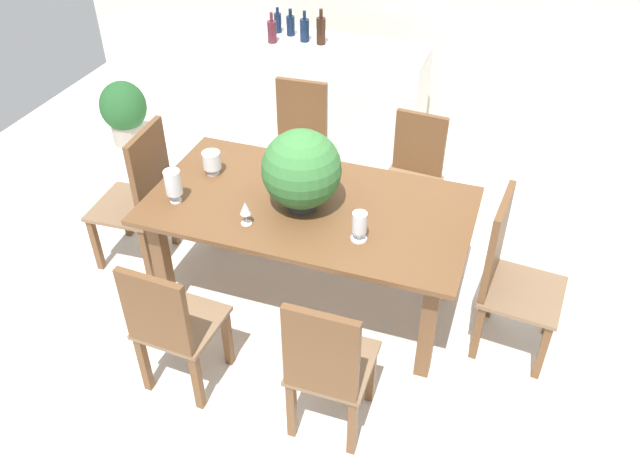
# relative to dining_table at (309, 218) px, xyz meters

# --- Properties ---
(ground_plane) EXTENTS (7.04, 7.04, 0.00)m
(ground_plane) POSITION_rel_dining_table_xyz_m (0.00, -0.08, -0.64)
(ground_plane) COLOR silver
(dining_table) EXTENTS (1.93, 1.04, 0.75)m
(dining_table) POSITION_rel_dining_table_xyz_m (0.00, 0.00, 0.00)
(dining_table) COLOR brown
(dining_table) RESTS_ON ground
(chair_foot_end) EXTENTS (0.48, 0.50, 1.02)m
(chair_foot_end) POSITION_rel_dining_table_xyz_m (1.20, 0.01, -0.09)
(chair_foot_end) COLOR brown
(chair_foot_end) RESTS_ON ground
(chair_near_left) EXTENTS (0.43, 0.43, 0.91)m
(chair_near_left) POSITION_rel_dining_table_xyz_m (-0.44, -0.95, -0.14)
(chair_near_left) COLOR brown
(chair_near_left) RESTS_ON ground
(chair_far_left) EXTENTS (0.44, 0.49, 1.01)m
(chair_far_left) POSITION_rel_dining_table_xyz_m (-0.44, 0.97, -0.10)
(chair_far_left) COLOR brown
(chair_far_left) RESTS_ON ground
(chair_far_right) EXTENTS (0.44, 0.47, 0.91)m
(chair_far_right) POSITION_rel_dining_table_xyz_m (0.44, 0.95, -0.15)
(chair_far_right) COLOR brown
(chair_far_right) RESTS_ON ground
(chair_head_end) EXTENTS (0.49, 0.50, 1.04)m
(chair_head_end) POSITION_rel_dining_table_xyz_m (-1.19, 0.01, -0.08)
(chair_head_end) COLOR brown
(chair_head_end) RESTS_ON ground
(chair_near_right) EXTENTS (0.40, 0.43, 0.96)m
(chair_near_right) POSITION_rel_dining_table_xyz_m (0.44, -0.96, -0.12)
(chair_near_right) COLOR brown
(chair_near_right) RESTS_ON ground
(flower_centerpiece) EXTENTS (0.46, 0.46, 0.49)m
(flower_centerpiece) POSITION_rel_dining_table_xyz_m (-0.03, -0.04, 0.36)
(flower_centerpiece) COLOR #333338
(flower_centerpiece) RESTS_ON dining_table
(crystal_vase_left) EXTENTS (0.10, 0.10, 0.21)m
(crystal_vase_left) POSITION_rel_dining_table_xyz_m (-0.76, -0.24, 0.24)
(crystal_vase_left) COLOR silver
(crystal_vase_left) RESTS_ON dining_table
(crystal_vase_center_near) EXTENTS (0.09, 0.09, 0.18)m
(crystal_vase_center_near) POSITION_rel_dining_table_xyz_m (0.38, -0.23, 0.21)
(crystal_vase_center_near) COLOR silver
(crystal_vase_center_near) RESTS_ON dining_table
(crystal_vase_right) EXTENTS (0.12, 0.12, 0.15)m
(crystal_vase_right) POSITION_rel_dining_table_xyz_m (-0.69, 0.11, 0.20)
(crystal_vase_right) COLOR silver
(crystal_vase_right) RESTS_ON dining_table
(wine_glass) EXTENTS (0.06, 0.06, 0.15)m
(wine_glass) POSITION_rel_dining_table_xyz_m (-0.27, -0.31, 0.21)
(wine_glass) COLOR silver
(wine_glass) RESTS_ON dining_table
(kitchen_counter) EXTENTS (1.48, 0.56, 0.97)m
(kitchen_counter) POSITION_rel_dining_table_xyz_m (-0.44, 1.90, -0.16)
(kitchen_counter) COLOR silver
(kitchen_counter) RESTS_ON ground
(wine_bottle_green) EXTENTS (0.07, 0.07, 0.22)m
(wine_bottle_green) POSITION_rel_dining_table_xyz_m (-0.88, 1.97, 0.41)
(wine_bottle_green) COLOR #0F1E38
(wine_bottle_green) RESTS_ON kitchen_counter
(wine_bottle_tall) EXTENTS (0.06, 0.06, 0.21)m
(wine_bottle_tall) POSITION_rel_dining_table_xyz_m (-1.00, 2.00, 0.41)
(wine_bottle_tall) COLOR #0F1E38
(wine_bottle_tall) RESTS_ON kitchen_counter
(wine_bottle_amber) EXTENTS (0.08, 0.08, 0.25)m
(wine_bottle_amber) POSITION_rel_dining_table_xyz_m (-0.72, 1.88, 0.42)
(wine_bottle_amber) COLOR #0F1E38
(wine_bottle_amber) RESTS_ON kitchen_counter
(wine_bottle_clear) EXTENTS (0.07, 0.07, 0.25)m
(wine_bottle_clear) POSITION_rel_dining_table_xyz_m (-0.96, 1.77, 0.42)
(wine_bottle_clear) COLOR #511E28
(wine_bottle_clear) RESTS_ON kitchen_counter
(wine_bottle_dark) EXTENTS (0.07, 0.07, 0.29)m
(wine_bottle_dark) POSITION_rel_dining_table_xyz_m (-0.57, 1.87, 0.44)
(wine_bottle_dark) COLOR black
(wine_bottle_dark) RESTS_ON kitchen_counter
(potted_plant_floor) EXTENTS (0.41, 0.41, 0.58)m
(potted_plant_floor) POSITION_rel_dining_table_xyz_m (-2.27, 1.40, -0.33)
(potted_plant_floor) COLOR #9E9384
(potted_plant_floor) RESTS_ON ground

